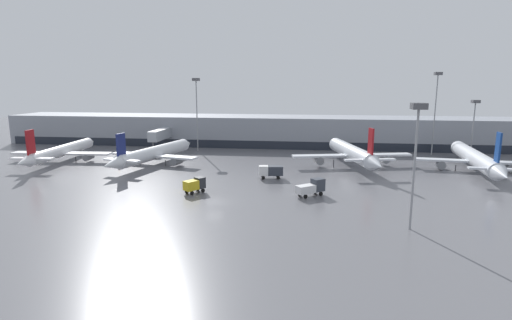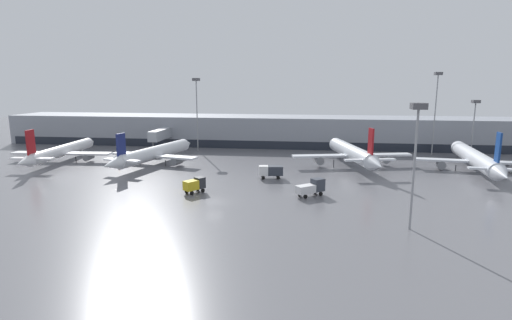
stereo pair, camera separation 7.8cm
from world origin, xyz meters
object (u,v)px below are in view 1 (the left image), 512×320
Objects in this scene: traffic_cone_1 at (118,165)px; service_truck_1 at (312,187)px; service_truck_2 at (195,184)px; apron_light_mast_1 at (475,111)px; apron_light_mast_2 at (417,130)px; parked_jet_0 at (352,153)px; parked_jet_3 at (61,151)px; apron_light_mast_3 at (437,92)px; service_truck_0 at (271,171)px; parked_jet_2 at (475,159)px; traffic_cone_0 at (119,168)px; apron_light_mast_0 at (196,95)px; parked_jet_1 at (154,153)px.

service_truck_1 is at bearing -22.94° from traffic_cone_1.
service_truck_2 is 77.08m from apron_light_mast_1.
apron_light_mast_2 reaches higher than apron_light_mast_1.
traffic_cone_1 is (-24.23, 19.68, -1.22)m from service_truck_2.
parked_jet_3 is (-70.37, -3.50, -0.65)m from parked_jet_0.
apron_light_mast_1 is (102.78, 21.09, 9.40)m from parked_jet_3.
apron_light_mast_3 is (23.12, 19.28, 13.65)m from parked_jet_0.
parked_jet_3 is 53.45× the size of traffic_cone_1.
apron_light_mast_2 is at bearing -116.46° from apron_light_mast_1.
service_truck_0 is 35.49m from apron_light_mast_2.
apron_light_mast_1 reaches higher than parked_jet_2.
parked_jet_2 is 2.33× the size of apron_light_mast_2.
apron_light_mast_2 reaches higher than service_truck_2.
parked_jet_3 is (-96.74, -2.32, -0.18)m from parked_jet_2.
service_truck_2 is 6.03× the size of traffic_cone_0.
service_truck_1 is at bearing -114.05° from parked_jet_3.
apron_light_mast_1 is (32.42, 17.58, 8.75)m from parked_jet_0.
parked_jet_1 is at bearing -103.14° from apron_light_mast_0.
traffic_cone_0 is 89.68m from apron_light_mast_1.
parked_jet_2 reaches higher than traffic_cone_1.
parked_jet_0 is 27.73m from service_truck_1.
parked_jet_2 reaches higher than parked_jet_3.
parked_jet_3 is 2.28× the size of apron_light_mast_1.
apron_light_mast_1 is (86.34, 24.77, 11.67)m from traffic_cone_1.
traffic_cone_1 is at bearing -19.37° from service_truck_0.
apron_light_mast_0 reaches higher than parked_jet_1.
parked_jet_3 is (-23.90, 0.14, -0.08)m from parked_jet_1.
service_truck_1 is 48.44m from traffic_cone_1.
parked_jet_2 is 61.67m from service_truck_2.
service_truck_1 is 61.28m from apron_light_mast_1.
apron_light_mast_1 reaches higher than service_truck_1.
apron_light_mast_0 is (28.75, 20.64, 13.33)m from parked_jet_3.
service_truck_0 is 0.34× the size of apron_light_mast_1.
parked_jet_1 is 74.64m from apron_light_mast_3.
service_truck_0 is 7.95× the size of traffic_cone_1.
apron_light_mast_0 is (-11.93, 44.00, 14.39)m from service_truck_2.
parked_jet_3 is at bearing 97.18° from service_truck_2.
apron_light_mast_0 is 64.78m from apron_light_mast_3.
traffic_cone_1 is (16.45, -3.68, -2.27)m from parked_jet_3.
apron_light_mast_3 reaches higher than service_truck_0.
traffic_cone_0 is (-22.33, 16.56, -1.20)m from service_truck_2.
traffic_cone_0 is at bearing 151.60° from apron_light_mast_2.
apron_light_mast_0 reaches higher than traffic_cone_0.
apron_light_mast_3 reaches higher than parked_jet_1.
parked_jet_1 is at bearing -94.11° from parked_jet_3.
parked_jet_2 is 80.55m from traffic_cone_1.
traffic_cone_0 is at bearing -114.10° from parked_jet_3.
service_truck_2 is 0.24× the size of apron_light_mast_2.
parked_jet_3 is 46.92m from service_truck_2.
parked_jet_1 is at bearing 72.91° from service_truck_2.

